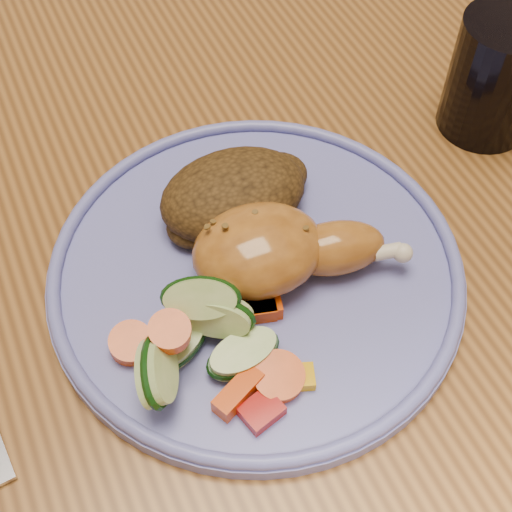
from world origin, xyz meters
The scene contains 9 objects.
ground centered at (0.00, 0.00, 0.00)m, with size 4.00×4.00×0.00m, color brown.
dining_table centered at (0.00, 0.00, 0.67)m, with size 0.90×1.40×0.75m.
chair_far centered at (0.00, 0.63, 0.49)m, with size 0.42×0.42×0.91m.
plate centered at (-0.03, -0.15, 0.76)m, with size 0.30×0.30×0.01m, color #6366B5.
plate_rim centered at (-0.03, -0.15, 0.77)m, with size 0.30×0.30×0.01m, color #6366B5.
chicken_leg centered at (-0.02, -0.15, 0.79)m, with size 0.15×0.09×0.05m.
rice_pilaf centered at (-0.03, -0.09, 0.78)m, with size 0.12×0.08×0.05m.
vegetable_pile centered at (-0.09, -0.20, 0.78)m, with size 0.12×0.12×0.06m.
drinking_glass centered at (0.21, -0.08, 0.80)m, with size 0.08×0.08×0.10m, color black.
Camera 1 is at (-0.16, -0.42, 1.19)m, focal length 50.00 mm.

